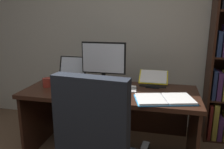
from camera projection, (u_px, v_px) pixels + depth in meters
name	position (u px, v px, depth m)	size (l,w,h in m)	color
wall_back	(122.00, 23.00, 3.02)	(4.85, 0.12, 2.73)	beige
desk	(112.00, 105.00, 2.43)	(1.73, 0.71, 0.73)	#381E14
monitor	(104.00, 63.00, 2.50)	(0.49, 0.16, 0.45)	black
laptop	(69.00, 76.00, 2.64)	(0.33, 0.35, 0.26)	black
keyboard	(94.00, 92.00, 2.21)	(0.42, 0.15, 0.02)	black
computer_mouse	(65.00, 89.00, 2.28)	(0.06, 0.10, 0.04)	black
reading_stand_with_book	(153.00, 79.00, 2.46)	(0.30, 0.24, 0.14)	black
open_binder	(164.00, 99.00, 2.02)	(0.57, 0.41, 0.02)	#2D84C6
notepad	(129.00, 89.00, 2.34)	(0.15, 0.21, 0.01)	white
pen	(131.00, 88.00, 2.33)	(0.01, 0.01, 0.14)	black
coffee_mug	(47.00, 82.00, 2.41)	(0.09, 0.09, 0.09)	maroon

